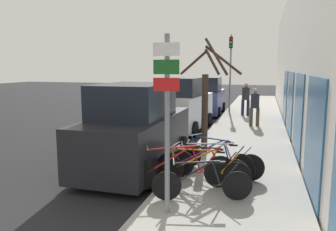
% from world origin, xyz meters
% --- Properties ---
extents(ground_plane, '(80.00, 80.00, 0.00)m').
position_xyz_m(ground_plane, '(0.00, 11.20, 0.00)').
color(ground_plane, black).
extents(sidewalk_curb, '(3.20, 32.00, 0.15)m').
position_xyz_m(sidewalk_curb, '(2.60, 14.00, 0.07)').
color(sidewalk_curb, '#9E9B93').
rests_on(sidewalk_curb, ground).
extents(building_facade, '(0.23, 32.00, 6.50)m').
position_xyz_m(building_facade, '(4.35, 13.90, 3.21)').
color(building_facade, silver).
rests_on(building_facade, ground).
extents(signpost, '(0.47, 0.11, 3.23)m').
position_xyz_m(signpost, '(1.58, 3.95, 1.97)').
color(signpost, gray).
rests_on(signpost, sidewalk_curb).
extents(bicycle_0, '(1.95, 0.68, 0.83)m').
position_xyz_m(bicycle_0, '(2.09, 4.69, 0.51)').
color(bicycle_0, black).
rests_on(bicycle_0, sidewalk_curb).
extents(bicycle_1, '(2.30, 1.06, 0.99)m').
position_xyz_m(bicycle_1, '(1.53, 5.13, 0.57)').
color(bicycle_1, black).
rests_on(bicycle_1, sidewalk_curb).
extents(bicycle_2, '(2.16, 0.44, 0.86)m').
position_xyz_m(bicycle_2, '(1.96, 5.54, 0.52)').
color(bicycle_2, black).
rests_on(bicycle_2, sidewalk_curb).
extents(bicycle_3, '(2.21, 0.44, 0.88)m').
position_xyz_m(bicycle_3, '(1.90, 5.69, 0.53)').
color(bicycle_3, black).
rests_on(bicycle_3, sidewalk_curb).
extents(bicycle_4, '(2.30, 0.44, 0.89)m').
position_xyz_m(bicycle_4, '(2.16, 6.06, 0.53)').
color(bicycle_4, black).
rests_on(bicycle_4, sidewalk_curb).
extents(bicycle_5, '(2.01, 1.23, 0.91)m').
position_xyz_m(bicycle_5, '(2.11, 6.48, 0.54)').
color(bicycle_5, black).
rests_on(bicycle_5, sidewalk_curb).
extents(parked_car_0, '(2.12, 4.57, 2.37)m').
position_xyz_m(parked_car_0, '(-0.13, 6.69, 1.08)').
color(parked_car_0, black).
rests_on(parked_car_0, ground).
extents(parked_car_1, '(2.25, 4.25, 2.34)m').
position_xyz_m(parked_car_1, '(-0.26, 12.49, 1.08)').
color(parked_car_1, silver).
rests_on(parked_car_1, ground).
extents(parked_car_2, '(2.14, 4.17, 2.21)m').
position_xyz_m(parked_car_2, '(-0.10, 17.77, 1.01)').
color(parked_car_2, navy).
rests_on(parked_car_2, ground).
extents(pedestrian_near, '(0.44, 0.38, 1.70)m').
position_xyz_m(pedestrian_near, '(2.84, 13.67, 1.13)').
color(pedestrian_near, '#4C3D2D').
rests_on(pedestrian_near, sidewalk_curb).
extents(pedestrian_far, '(0.46, 0.40, 1.80)m').
position_xyz_m(pedestrian_far, '(2.27, 16.87, 1.19)').
color(pedestrian_far, '#1E2338').
rests_on(pedestrian_far, sidewalk_curb).
extents(street_tree, '(2.01, 1.02, 3.53)m').
position_xyz_m(street_tree, '(1.51, 8.51, 1.77)').
color(street_tree, '#3D2D23').
rests_on(street_tree, sidewalk_curb).
extents(traffic_light, '(0.20, 0.30, 4.50)m').
position_xyz_m(traffic_light, '(1.28, 18.01, 3.03)').
color(traffic_light, gray).
rests_on(traffic_light, sidewalk_curb).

